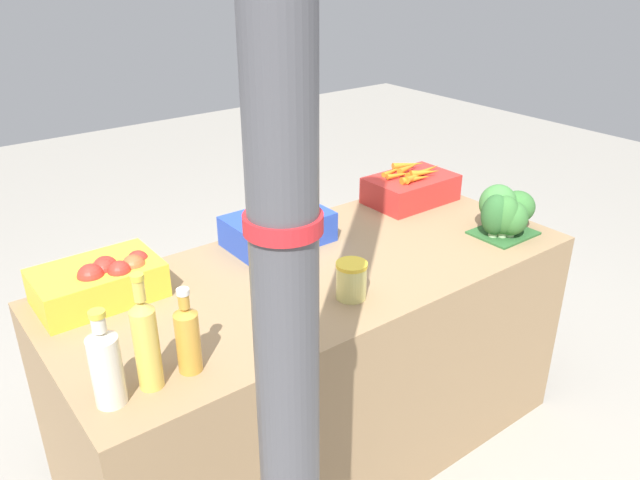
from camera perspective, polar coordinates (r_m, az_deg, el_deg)
The scene contains 11 objects.
ground_plane at distance 2.55m, azimuth 0.00°, elevation -18.07°, with size 10.00×10.00×0.00m, color gray.
market_table at distance 2.30m, azimuth 0.00°, elevation -11.04°, with size 1.78×0.78×0.77m, color #937551.
support_pole at distance 1.01m, azimuth -3.36°, elevation 0.38°, with size 0.13×0.13×2.65m.
apple_crate at distance 1.99m, azimuth -19.37°, elevation -3.47°, with size 0.36×0.23×0.14m.
orange_crate at distance 2.24m, azimuth -3.81°, elevation 1.21°, with size 0.36×0.23×0.15m.
carrot_crate at distance 2.64m, azimuth 8.33°, elevation 4.80°, with size 0.36×0.23×0.15m.
broccoli_pile at distance 2.39m, azimuth 16.56°, elevation 2.52°, with size 0.25×0.20×0.18m.
juice_bottle_cloudy at distance 1.54m, azimuth -18.99°, elevation -10.76°, with size 0.07×0.07×0.25m.
juice_bottle_golden at distance 1.55m, azimuth -15.62°, elevation -8.91°, with size 0.06×0.06×0.31m.
juice_bottle_amber at distance 1.60m, azimuth -12.00°, elevation -8.66°, with size 0.06×0.06×0.23m.
pickle_jar at distance 1.89m, azimuth 2.88°, elevation -3.69°, with size 0.10×0.10×0.12m.
Camera 1 is at (-1.13, -1.47, 1.75)m, focal length 35.00 mm.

